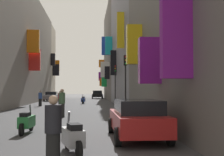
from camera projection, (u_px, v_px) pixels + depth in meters
ground_plane at (71, 106)px, 31.68m from camera, size 140.00×140.00×0.00m
building_left_mid_c at (10, 47)px, 37.45m from camera, size 7.34×34.13×14.04m
building_left_far at (38, 63)px, 57.83m from camera, size 7.21×6.79×13.70m
building_right_mid_a at (145, 27)px, 32.83m from camera, size 6.94×18.64×17.15m
building_right_mid_b at (129, 39)px, 45.48m from camera, size 7.35×6.69×18.79m
building_right_mid_c at (122, 55)px, 55.63m from camera, size 7.14×13.77×16.07m
parked_car_red at (137, 118)px, 10.69m from camera, size 1.84×4.34×1.40m
parked_car_grey at (52, 96)px, 44.31m from camera, size 1.94×4.32×1.37m
parked_car_black at (97, 94)px, 55.30m from camera, size 2.03×3.97×1.48m
scooter_silver at (73, 137)px, 8.22m from camera, size 0.74×1.94×1.13m
scooter_blue at (83, 100)px, 36.07m from camera, size 0.53×1.98×1.13m
scooter_green at (27, 122)px, 12.04m from camera, size 0.51×1.93×1.13m
pedestrian_crossing at (40, 98)px, 30.83m from camera, size 0.51×0.51×1.60m
pedestrian_near_left at (62, 103)px, 18.76m from camera, size 0.42×0.42×1.79m
pedestrian_near_right at (53, 132)px, 6.71m from camera, size 0.54×0.54×1.64m
pedestrian_mid_street at (60, 98)px, 31.99m from camera, size 0.50×0.50×1.54m
pedestrian_far_away at (62, 97)px, 38.51m from camera, size 0.54×0.54×1.61m
traffic_light_near_corner at (125, 74)px, 22.21m from camera, size 0.26×0.34×4.28m
traffic_light_far_corner at (115, 78)px, 30.77m from camera, size 0.26×0.34×4.25m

